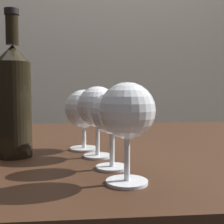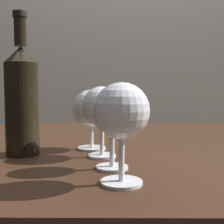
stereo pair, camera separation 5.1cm
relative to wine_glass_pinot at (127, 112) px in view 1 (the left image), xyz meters
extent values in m
cube|color=beige|center=(0.10, 1.62, 0.47)|extent=(5.00, 0.08, 2.60)
cube|color=#382114|center=(0.10, 0.35, -0.12)|extent=(1.14, 0.94, 0.03)
cylinder|color=#382114|center=(-0.41, 0.76, -0.48)|extent=(0.06, 0.06, 0.69)
cylinder|color=white|center=(0.00, 0.00, -0.11)|extent=(0.06, 0.06, 0.00)
cylinder|color=white|center=(0.00, 0.00, -0.06)|extent=(0.01, 0.01, 0.08)
sphere|color=white|center=(0.00, 0.00, 0.00)|extent=(0.08, 0.08, 0.08)
ellipsoid|color=maroon|center=(0.00, 0.00, 0.00)|extent=(0.07, 0.07, 0.04)
cylinder|color=white|center=(-0.01, 0.08, -0.11)|extent=(0.06, 0.06, 0.00)
cylinder|color=white|center=(-0.01, 0.08, -0.07)|extent=(0.01, 0.01, 0.07)
sphere|color=white|center=(-0.01, 0.08, -0.01)|extent=(0.07, 0.07, 0.07)
ellipsoid|color=#470A16|center=(-0.01, 0.08, -0.01)|extent=(0.07, 0.07, 0.02)
cylinder|color=white|center=(-0.04, 0.18, -0.11)|extent=(0.06, 0.06, 0.00)
cylinder|color=white|center=(-0.04, 0.18, -0.07)|extent=(0.01, 0.01, 0.07)
sphere|color=white|center=(-0.04, 0.18, 0.00)|extent=(0.08, 0.08, 0.08)
cylinder|color=white|center=(-0.07, 0.26, -0.11)|extent=(0.07, 0.07, 0.00)
cylinder|color=white|center=(-0.07, 0.26, -0.07)|extent=(0.01, 0.01, 0.06)
sphere|color=white|center=(-0.07, 0.26, -0.01)|extent=(0.09, 0.09, 0.09)
ellipsoid|color=#EACC66|center=(-0.07, 0.26, -0.01)|extent=(0.08, 0.08, 0.04)
cylinder|color=black|center=(-0.21, 0.20, -0.01)|extent=(0.07, 0.07, 0.20)
cone|color=black|center=(-0.21, 0.20, 0.11)|extent=(0.07, 0.07, 0.03)
cylinder|color=black|center=(-0.21, 0.20, 0.16)|extent=(0.03, 0.03, 0.06)
cylinder|color=black|center=(-0.21, 0.20, 0.19)|extent=(0.03, 0.03, 0.01)
camera|label=1|loc=(-0.06, -0.43, 0.03)|focal=46.68mm
camera|label=2|loc=(-0.01, -0.43, 0.03)|focal=46.68mm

